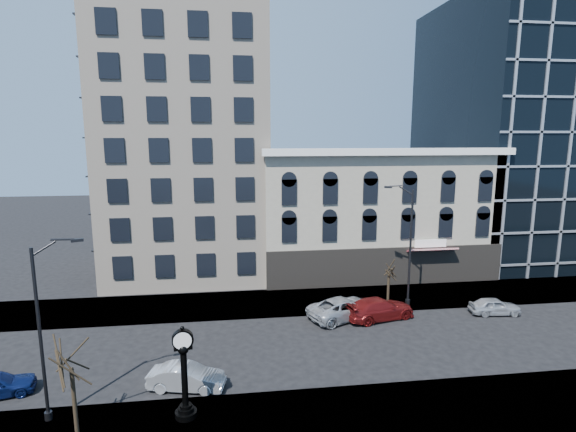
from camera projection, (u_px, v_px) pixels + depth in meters
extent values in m
plane|color=black|center=(265.00, 350.00, 28.94)|extent=(160.00, 160.00, 0.00)
cube|color=gray|center=(257.00, 303.00, 36.73)|extent=(160.00, 6.00, 0.12)
cube|color=gray|center=(279.00, 428.00, 21.12)|extent=(160.00, 6.00, 0.12)
cube|color=beige|center=(186.00, 79.00, 43.31)|extent=(15.00, 15.00, 38.00)
cube|color=#9F9783|center=(371.00, 212.00, 45.01)|extent=(22.00, 10.00, 12.00)
cube|color=white|center=(392.00, 152.00, 38.83)|extent=(22.60, 0.80, 0.60)
cube|color=black|center=(387.00, 267.00, 40.84)|extent=(22.00, 0.30, 3.60)
cube|color=maroon|center=(432.00, 250.00, 40.53)|extent=(4.50, 1.18, 0.55)
cube|color=black|center=(530.00, 132.00, 51.02)|extent=(20.00, 20.00, 28.00)
cylinder|color=black|center=(186.00, 414.00, 21.86)|extent=(1.06, 1.06, 0.29)
cylinder|color=black|center=(186.00, 409.00, 21.82)|extent=(0.77, 0.77, 0.19)
cylinder|color=black|center=(186.00, 406.00, 21.79)|extent=(0.58, 0.58, 0.15)
cylinder|color=black|center=(184.00, 378.00, 21.52)|extent=(0.31, 0.31, 2.80)
sphere|color=black|center=(183.00, 349.00, 21.26)|extent=(0.54, 0.54, 0.54)
cube|color=black|center=(183.00, 347.00, 21.24)|extent=(0.89, 0.33, 0.24)
cylinder|color=black|center=(183.00, 340.00, 21.17)|extent=(1.04, 0.44, 1.01)
cylinder|color=white|center=(182.00, 341.00, 21.01)|extent=(0.85, 0.14, 0.85)
cylinder|color=white|center=(183.00, 338.00, 21.33)|extent=(0.85, 0.14, 0.85)
sphere|color=black|center=(182.00, 328.00, 21.07)|extent=(0.19, 0.19, 0.19)
cylinder|color=black|center=(40.00, 337.00, 20.90)|extent=(0.16, 0.16, 8.54)
cylinder|color=black|center=(49.00, 416.00, 21.62)|extent=(0.36, 0.36, 0.40)
cube|color=black|center=(77.00, 240.00, 20.91)|extent=(0.59, 0.38, 0.14)
cylinder|color=black|center=(410.00, 248.00, 35.48)|extent=(0.17, 0.17, 9.35)
cylinder|color=black|center=(408.00, 302.00, 36.27)|extent=(0.39, 0.39, 0.44)
cube|color=black|center=(386.00, 187.00, 34.99)|extent=(0.64, 0.41, 0.15)
cylinder|color=#312618|center=(74.00, 402.00, 20.23)|extent=(0.19, 0.19, 3.31)
cylinder|color=#312618|center=(388.00, 286.00, 36.97)|extent=(0.21, 0.21, 2.50)
imported|color=#A5A8AD|center=(187.00, 377.00, 24.36)|extent=(4.35, 2.27, 1.36)
imported|color=#A5A8AD|center=(344.00, 308.00, 33.77)|extent=(6.26, 4.58, 1.58)
imported|color=maroon|center=(379.00, 309.00, 33.68)|extent=(5.84, 3.47, 1.59)
imported|color=#A5A8AD|center=(495.00, 306.00, 34.55)|extent=(3.91, 1.88, 1.29)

